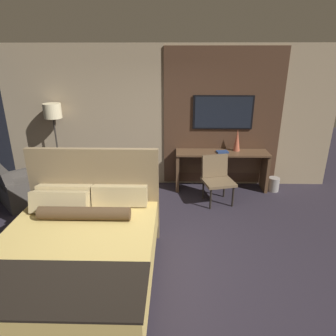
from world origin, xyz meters
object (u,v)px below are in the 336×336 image
at_px(desk_chair, 217,176).
at_px(waste_bin, 274,184).
at_px(desk, 221,164).
at_px(armchair_by_window, 24,190).
at_px(vase_tall, 237,140).
at_px(bed, 77,256).
at_px(tv, 223,112).
at_px(floor_lamp, 53,118).
at_px(book, 222,152).

bearing_deg(desk_chair, waste_bin, 6.63).
relative_size(desk, armchair_by_window, 1.64).
xyz_separation_m(desk, vase_tall, (0.29, 0.06, 0.47)).
bearing_deg(bed, vase_tall, 50.17).
relative_size(tv, vase_tall, 2.71).
xyz_separation_m(bed, vase_tall, (2.38, 2.85, 0.64)).
xyz_separation_m(desk, waste_bin, (1.06, -0.11, -0.39)).
bearing_deg(floor_lamp, book, -1.48).
xyz_separation_m(armchair_by_window, vase_tall, (4.02, 0.79, 0.76)).
bearing_deg(floor_lamp, desk, -0.12).
bearing_deg(desk, book, -95.13).
distance_m(armchair_by_window, waste_bin, 4.83).
xyz_separation_m(desk, armchair_by_window, (-3.73, -0.73, -0.28)).
bearing_deg(waste_bin, desk_chair, -159.47).
relative_size(desk_chair, armchair_by_window, 0.78).
xyz_separation_m(floor_lamp, book, (3.29, -0.08, -0.64)).
relative_size(armchair_by_window, waste_bin, 3.97).
distance_m(desk, waste_bin, 1.14).
xyz_separation_m(desk, desk_chair, (-0.16, -0.57, -0.03)).
bearing_deg(floor_lamp, tv, 3.12).
xyz_separation_m(bed, armchair_by_window, (-1.64, 2.07, -0.12)).
bearing_deg(armchair_by_window, floor_lamp, -73.66).
distance_m(desk, desk_chair, 0.59).
distance_m(tv, waste_bin, 1.78).
height_order(floor_lamp, waste_bin, floor_lamp).
height_order(armchair_by_window, waste_bin, armchair_by_window).
distance_m(desk_chair, vase_tall, 0.93).
xyz_separation_m(desk_chair, book, (0.16, 0.49, 0.30)).
bearing_deg(desk, bed, -126.76).
xyz_separation_m(floor_lamp, waste_bin, (4.36, -0.12, -1.30)).
xyz_separation_m(bed, desk_chair, (1.92, 2.22, 0.13)).
height_order(bed, book, bed).
relative_size(armchair_by_window, floor_lamp, 0.65).
relative_size(desk, floor_lamp, 1.06).
distance_m(floor_lamp, vase_tall, 3.62).
height_order(desk, desk_chair, desk_chair).
relative_size(desk_chair, book, 3.54).
xyz_separation_m(book, waste_bin, (1.07, -0.03, -0.67)).
distance_m(desk, floor_lamp, 3.42).
distance_m(desk_chair, book, 0.60).
relative_size(floor_lamp, book, 7.06).
distance_m(floor_lamp, book, 3.35).
distance_m(desk, armchair_by_window, 3.81).
distance_m(desk, tv, 1.02).
bearing_deg(waste_bin, vase_tall, 167.55).
distance_m(armchair_by_window, vase_tall, 4.17).
height_order(desk, floor_lamp, floor_lamp).
xyz_separation_m(bed, floor_lamp, (-1.21, 2.80, 1.07)).
distance_m(floor_lamp, waste_bin, 4.55).
height_order(tv, floor_lamp, tv).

